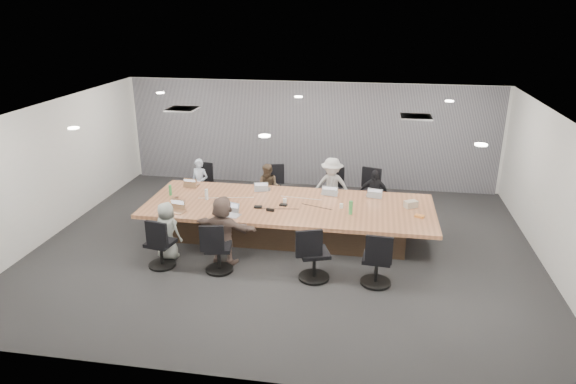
% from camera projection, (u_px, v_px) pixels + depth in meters
% --- Properties ---
extents(floor, '(10.00, 8.00, 0.00)m').
position_uv_depth(floor, '(285.00, 247.00, 10.53)').
color(floor, '#2A2A2B').
rests_on(floor, ground).
extents(ceiling, '(10.00, 8.00, 0.00)m').
position_uv_depth(ceiling, '(284.00, 111.00, 9.56)').
color(ceiling, white).
rests_on(ceiling, wall_back).
extents(wall_back, '(10.00, 0.00, 2.80)m').
position_uv_depth(wall_back, '(310.00, 134.00, 13.75)').
color(wall_back, silver).
rests_on(wall_back, ground).
extents(wall_front, '(10.00, 0.00, 2.80)m').
position_uv_depth(wall_front, '(229.00, 286.00, 6.34)').
color(wall_front, silver).
rests_on(wall_front, ground).
extents(wall_left, '(0.00, 8.00, 2.80)m').
position_uv_depth(wall_left, '(51.00, 169.00, 10.82)').
color(wall_left, silver).
rests_on(wall_left, ground).
extents(wall_right, '(0.00, 8.00, 2.80)m').
position_uv_depth(wall_right, '(557.00, 197.00, 9.27)').
color(wall_right, silver).
rests_on(wall_right, ground).
extents(curtain, '(9.80, 0.04, 2.80)m').
position_uv_depth(curtain, '(310.00, 135.00, 13.67)').
color(curtain, gray).
rests_on(curtain, ground).
extents(conference_table, '(6.00, 2.20, 0.74)m').
position_uv_depth(conference_table, '(289.00, 219.00, 10.85)').
color(conference_table, '#402E1F').
rests_on(conference_table, ground).
extents(chair_0, '(0.56, 0.56, 0.73)m').
position_uv_depth(chair_0, '(205.00, 188.00, 12.81)').
color(chair_0, black).
rests_on(chair_0, ground).
extents(chair_1, '(0.67, 0.67, 0.81)m').
position_uv_depth(chair_1, '(272.00, 190.00, 12.53)').
color(chair_1, black).
rests_on(chair_1, ground).
extents(chair_2, '(0.61, 0.61, 0.79)m').
position_uv_depth(chair_2, '(332.00, 194.00, 12.31)').
color(chair_2, black).
rests_on(chair_2, ground).
extents(chair_3, '(0.73, 0.73, 0.86)m').
position_uv_depth(chair_3, '(373.00, 195.00, 12.14)').
color(chair_3, black).
rests_on(chair_3, ground).
extents(chair_4, '(0.64, 0.64, 0.81)m').
position_uv_depth(chair_4, '(161.00, 247.00, 9.61)').
color(chair_4, black).
rests_on(chair_4, ground).
extents(chair_5, '(0.64, 0.64, 0.81)m').
position_uv_depth(chair_5, '(219.00, 251.00, 9.44)').
color(chair_5, black).
rests_on(chair_5, ground).
extents(chair_6, '(0.75, 0.75, 0.87)m').
position_uv_depth(chair_6, '(314.00, 257.00, 9.15)').
color(chair_6, black).
rests_on(chair_6, ground).
extents(chair_7, '(0.62, 0.62, 0.85)m').
position_uv_depth(chair_7, '(377.00, 262.00, 8.98)').
color(chair_7, black).
rests_on(chair_7, ground).
extents(person_0, '(0.48, 0.36, 1.21)m').
position_uv_depth(person_0, '(200.00, 183.00, 12.40)').
color(person_0, '#AAB9D2').
rests_on(person_0, ground).
extents(laptop_0, '(0.34, 0.26, 0.02)m').
position_uv_depth(laptop_0, '(192.00, 185.00, 11.84)').
color(laptop_0, '#8C6647').
rests_on(laptop_0, conference_table).
extents(person_1, '(0.61, 0.49, 1.17)m').
position_uv_depth(person_1, '(269.00, 188.00, 12.15)').
color(person_1, '#4A3A2B').
rests_on(person_1, ground).
extents(laptop_1, '(0.34, 0.26, 0.02)m').
position_uv_depth(laptop_1, '(264.00, 189.00, 11.58)').
color(laptop_1, '#B2B2B7').
rests_on(laptop_1, conference_table).
extents(person_2, '(0.94, 0.60, 1.39)m').
position_uv_depth(person_2, '(332.00, 187.00, 11.88)').
color(person_2, '#ABABAB').
rests_on(person_2, ground).
extents(laptop_2, '(0.37, 0.27, 0.02)m').
position_uv_depth(laptop_2, '(330.00, 193.00, 11.35)').
color(laptop_2, '#B2B2B7').
rests_on(laptop_2, conference_table).
extents(person_3, '(0.69, 0.30, 1.16)m').
position_uv_depth(person_3, '(373.00, 194.00, 11.77)').
color(person_3, black).
rests_on(person_3, ground).
extents(laptop_3, '(0.34, 0.25, 0.02)m').
position_uv_depth(laptop_3, '(374.00, 195.00, 11.20)').
color(laptop_3, '#B2B2B7').
rests_on(laptop_3, conference_table).
extents(person_4, '(0.63, 0.49, 1.15)m').
position_uv_depth(person_4, '(167.00, 231.00, 9.87)').
color(person_4, gray).
rests_on(person_4, ground).
extents(laptop_4, '(0.36, 0.28, 0.02)m').
position_uv_depth(laptop_4, '(177.00, 212.00, 10.32)').
color(laptop_4, '#8C6647').
rests_on(laptop_4, conference_table).
extents(person_5, '(1.30, 0.64, 1.35)m').
position_uv_depth(person_5, '(223.00, 230.00, 9.67)').
color(person_5, brown).
rests_on(person_5, ground).
extents(laptop_5, '(0.40, 0.32, 0.02)m').
position_uv_depth(laptop_5, '(231.00, 215.00, 10.15)').
color(laptop_5, '#B2B2B7').
rests_on(laptop_5, conference_table).
extents(bottle_green_left, '(0.08, 0.08, 0.23)m').
position_uv_depth(bottle_green_left, '(170.00, 190.00, 11.21)').
color(bottle_green_left, '#399347').
rests_on(bottle_green_left, conference_table).
extents(bottle_green_right, '(0.10, 0.10, 0.28)m').
position_uv_depth(bottle_green_right, '(351.00, 208.00, 10.18)').
color(bottle_green_right, '#399347').
rests_on(bottle_green_right, conference_table).
extents(bottle_clear, '(0.09, 0.09, 0.23)m').
position_uv_depth(bottle_clear, '(207.00, 194.00, 10.96)').
color(bottle_clear, silver).
rests_on(bottle_clear, conference_table).
extents(cup_white_far, '(0.08, 0.08, 0.10)m').
position_uv_depth(cup_white_far, '(285.00, 201.00, 10.80)').
color(cup_white_far, white).
rests_on(cup_white_far, conference_table).
extents(cup_white_near, '(0.09, 0.09, 0.09)m').
position_uv_depth(cup_white_near, '(341.00, 206.00, 10.52)').
color(cup_white_near, white).
rests_on(cup_white_near, conference_table).
extents(mug_brown, '(0.08, 0.08, 0.10)m').
position_uv_depth(mug_brown, '(177.00, 199.00, 10.89)').
color(mug_brown, brown).
rests_on(mug_brown, conference_table).
extents(mic_left, '(0.17, 0.12, 0.03)m').
position_uv_depth(mic_left, '(258.00, 207.00, 10.55)').
color(mic_left, black).
rests_on(mic_left, conference_table).
extents(mic_right, '(0.17, 0.13, 0.03)m').
position_uv_depth(mic_right, '(283.00, 205.00, 10.66)').
color(mic_right, black).
rests_on(mic_right, conference_table).
extents(stapler, '(0.17, 0.08, 0.06)m').
position_uv_depth(stapler, '(270.00, 210.00, 10.36)').
color(stapler, black).
rests_on(stapler, conference_table).
extents(canvas_bag, '(0.30, 0.27, 0.14)m').
position_uv_depth(canvas_bag, '(411.00, 204.00, 10.55)').
color(canvas_bag, '#BAAA94').
rests_on(canvas_bag, conference_table).
extents(snack_packet, '(0.21, 0.17, 0.04)m').
position_uv_depth(snack_packet, '(419.00, 216.00, 10.09)').
color(snack_packet, orange).
rests_on(snack_packet, conference_table).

